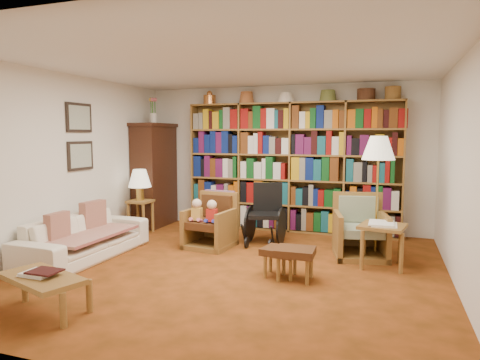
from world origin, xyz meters
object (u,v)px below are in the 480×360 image
at_px(sofa, 85,237).
at_px(side_table_papers, 382,231).
at_px(wheelchair, 265,216).
at_px(coffee_table, 42,281).
at_px(floor_lamp, 378,153).
at_px(footstool_a, 280,253).
at_px(armchair_leather, 212,224).
at_px(armchair_sage, 361,232).
at_px(footstool_b, 295,254).
at_px(side_table_lamp, 140,210).

bearing_deg(sofa, side_table_papers, -75.59).
bearing_deg(wheelchair, coffee_table, -111.19).
relative_size(floor_lamp, footstool_a, 3.58).
bearing_deg(armchair_leather, armchair_sage, 5.23).
bearing_deg(footstool_b, side_table_lamp, 153.51).
distance_m(side_table_lamp, side_table_papers, 3.92).
distance_m(side_table_lamp, coffee_table, 3.29).
bearing_deg(armchair_sage, armchair_leather, -174.77).
xyz_separation_m(armchair_sage, footstool_a, (-0.83, -1.22, -0.05)).
bearing_deg(sofa, armchair_leather, -49.22).
bearing_deg(coffee_table, armchair_leather, 79.16).
xyz_separation_m(sofa, side_table_papers, (3.78, 0.91, 0.17)).
xyz_separation_m(armchair_leather, armchair_sage, (2.13, 0.19, -0.01)).
bearing_deg(armchair_leather, footstool_b, -36.15).
bearing_deg(footstool_b, sofa, -178.75).
distance_m(sofa, armchair_sage, 3.74).
height_order(sofa, wheelchair, wheelchair).
relative_size(sofa, footstool_b, 4.35).
relative_size(armchair_leather, footstool_b, 1.81).
relative_size(side_table_papers, coffee_table, 0.65).
bearing_deg(side_table_papers, footstool_a, -144.70).
height_order(footstool_a, footstool_b, footstool_b).
height_order(armchair_sage, footstool_b, armchair_sage).
bearing_deg(side_table_papers, sofa, -166.38).
bearing_deg(floor_lamp, footstool_b, -123.16).
bearing_deg(sofa, footstool_a, -86.52).
bearing_deg(armchair_leather, floor_lamp, 4.97).
bearing_deg(armchair_leather, sofa, -140.01).
xyz_separation_m(floor_lamp, footstool_a, (-1.03, -1.22, -1.14)).
height_order(side_table_lamp, footstool_b, side_table_lamp).
height_order(floor_lamp, footstool_a, floor_lamp).
xyz_separation_m(side_table_lamp, side_table_papers, (3.88, -0.62, 0.05)).
height_order(armchair_leather, footstool_b, armchair_leather).
bearing_deg(footstool_a, coffee_table, -136.18).
xyz_separation_m(wheelchair, coffee_table, (-1.24, -3.19, -0.10)).
xyz_separation_m(armchair_leather, footstool_a, (1.29, -1.02, -0.06)).
height_order(side_table_papers, footstool_b, side_table_papers).
distance_m(sofa, footstool_b, 2.85).
bearing_deg(sofa, floor_lamp, -69.14).
distance_m(sofa, wheelchair, 2.60).
distance_m(wheelchair, coffee_table, 3.42).
distance_m(armchair_sage, side_table_papers, 0.53).
bearing_deg(coffee_table, wheelchair, 68.81).
bearing_deg(footstool_b, coffee_table, -140.03).
distance_m(side_table_lamp, armchair_sage, 3.60).
height_order(armchair_leather, wheelchair, wheelchair).
bearing_deg(wheelchair, armchair_sage, -9.01).
distance_m(armchair_leather, wheelchair, 0.83).
xyz_separation_m(armchair_leather, floor_lamp, (2.32, 0.20, 1.08)).
height_order(sofa, side_table_lamp, sofa).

